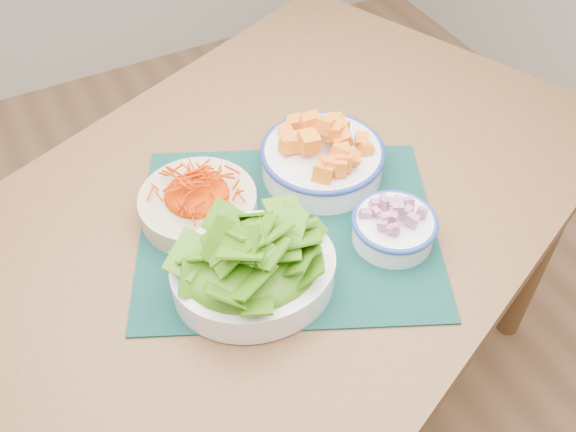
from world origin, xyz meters
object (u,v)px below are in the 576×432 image
object	(u,v)px
lettuce_bowl	(253,262)
table	(281,230)
squash_bowl	(323,151)
onion_bowl	(394,224)
placemat	(288,229)
carrot_bowl	(198,200)

from	to	relation	value
lettuce_bowl	table	bearing A→B (deg)	61.79
squash_bowl	lettuce_bowl	bearing A→B (deg)	-141.56
table	lettuce_bowl	world-z (taller)	lettuce_bowl
onion_bowl	table	bearing A→B (deg)	122.88
placemat	lettuce_bowl	size ratio (longest dim) A/B	1.73
onion_bowl	squash_bowl	bearing A→B (deg)	96.85
squash_bowl	lettuce_bowl	distance (m)	0.28
lettuce_bowl	placemat	bearing A→B (deg)	48.87
table	squash_bowl	size ratio (longest dim) A/B	6.63
lettuce_bowl	onion_bowl	world-z (taller)	lettuce_bowl
placemat	onion_bowl	distance (m)	0.18
table	onion_bowl	world-z (taller)	onion_bowl
carrot_bowl	squash_bowl	size ratio (longest dim) A/B	1.06
placemat	carrot_bowl	xyz separation A→B (m)	(-0.12, 0.10, 0.04)
table	onion_bowl	size ratio (longest dim) A/B	8.52
carrot_bowl	lettuce_bowl	xyz separation A→B (m)	(0.02, -0.18, 0.02)
carrot_bowl	onion_bowl	world-z (taller)	carrot_bowl
squash_bowl	onion_bowl	bearing A→B (deg)	-83.15
lettuce_bowl	squash_bowl	bearing A→B (deg)	48.69
lettuce_bowl	carrot_bowl	bearing A→B (deg)	106.22
squash_bowl	onion_bowl	world-z (taller)	squash_bowl
table	onion_bowl	distance (m)	0.25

